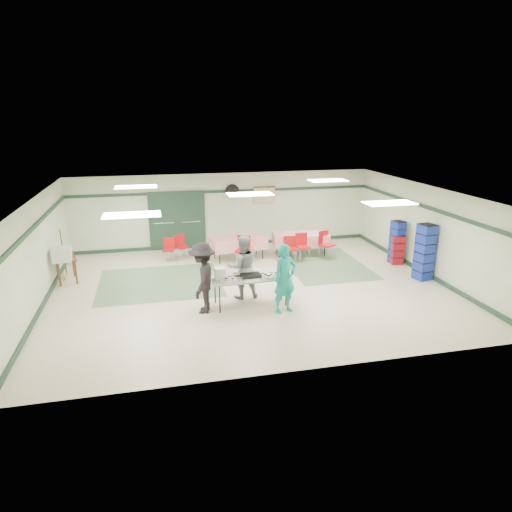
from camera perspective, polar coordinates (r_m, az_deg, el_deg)
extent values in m
plane|color=beige|center=(13.00, -0.70, -3.98)|extent=(11.00, 11.00, 0.00)
plane|color=white|center=(12.28, -0.75, 7.83)|extent=(11.00, 11.00, 0.00)
plane|color=beige|center=(16.88, -3.98, 5.75)|extent=(11.00, 0.00, 11.00)
plane|color=beige|center=(8.47, 5.76, -6.24)|extent=(11.00, 0.00, 11.00)
plane|color=beige|center=(12.66, -25.85, 0.09)|extent=(0.00, 9.00, 9.00)
plane|color=beige|center=(14.71, 20.73, 2.93)|extent=(0.00, 9.00, 9.00)
cube|color=#1E3727|center=(16.73, -4.01, 8.08)|extent=(11.00, 0.06, 0.10)
cube|color=#1E3727|center=(17.16, -3.87, 1.51)|extent=(11.00, 0.06, 0.12)
cube|color=#1E3727|center=(12.49, -26.13, 3.17)|extent=(0.06, 9.00, 0.10)
cube|color=#1E3727|center=(13.06, -24.98, -5.32)|extent=(0.06, 9.00, 0.12)
cube|color=#1E3727|center=(14.55, 20.93, 5.59)|extent=(0.06, 9.00, 0.10)
cube|color=#1E3727|center=(15.04, 20.12, -1.84)|extent=(0.06, 9.00, 0.12)
cube|color=#5A7958|center=(13.68, -11.91, -3.25)|extent=(3.50, 3.00, 0.01)
cube|color=#5A7958|center=(15.13, 8.50, -1.06)|extent=(2.50, 3.50, 0.01)
cube|color=gray|center=(16.70, -11.42, 4.26)|extent=(0.90, 0.06, 2.10)
cube|color=gray|center=(16.74, -8.16, 4.47)|extent=(0.90, 0.06, 2.10)
cube|color=#1E3727|center=(16.69, -9.80, 4.35)|extent=(2.00, 0.03, 2.15)
cylinder|color=black|center=(16.74, -2.97, 8.11)|extent=(0.50, 0.10, 0.50)
cube|color=#D6C386|center=(17.02, 1.06, 7.60)|extent=(0.80, 0.02, 0.60)
cube|color=#B1B1AC|center=(11.64, -0.73, -2.70)|extent=(2.03, 0.89, 0.04)
cylinder|color=black|center=(11.31, -4.55, -5.44)|extent=(0.04, 0.04, 0.72)
cylinder|color=black|center=(11.72, 3.77, -4.58)|extent=(0.04, 0.04, 0.72)
cylinder|color=black|center=(11.90, -5.14, -4.27)|extent=(0.04, 0.04, 0.72)
cylinder|color=black|center=(12.29, 2.79, -3.50)|extent=(0.04, 0.04, 0.72)
cube|color=silver|center=(11.64, 1.89, -2.53)|extent=(0.65, 0.50, 0.02)
cube|color=silver|center=(11.73, -1.34, -2.38)|extent=(0.56, 0.44, 0.02)
cube|color=silver|center=(11.40, -3.15, -3.00)|extent=(0.62, 0.48, 0.02)
cube|color=black|center=(11.60, -0.66, -2.45)|extent=(0.51, 0.33, 0.08)
cube|color=white|center=(11.46, -4.53, -2.18)|extent=(0.27, 0.25, 0.30)
imported|color=teal|center=(11.20, 3.62, -2.83)|extent=(0.74, 0.60, 1.75)
imported|color=gray|center=(12.06, -1.68, -1.39)|extent=(0.85, 0.67, 1.72)
imported|color=black|center=(11.25, -6.70, -2.75)|extent=(0.95, 1.28, 1.78)
cube|color=red|center=(15.91, 5.61, 2.74)|extent=(1.98, 1.06, 0.05)
cube|color=red|center=(15.96, 5.59, 2.08)|extent=(1.98, 1.08, 0.40)
cylinder|color=black|center=(15.58, 2.94, 1.03)|extent=(0.04, 0.04, 0.72)
cylinder|color=black|center=(15.88, 8.58, 1.18)|extent=(0.04, 0.04, 0.72)
cylinder|color=black|center=(16.18, 2.62, 1.66)|extent=(0.04, 0.04, 0.72)
cylinder|color=black|center=(16.47, 8.06, 1.79)|extent=(0.04, 0.04, 0.72)
cube|color=red|center=(15.37, -2.20, 2.29)|extent=(1.92, 1.04, 0.05)
cube|color=red|center=(15.42, -2.19, 1.61)|extent=(1.92, 1.06, 0.40)
cylinder|color=black|center=(14.98, -4.56, 0.33)|extent=(0.04, 0.04, 0.72)
cylinder|color=black|center=(15.45, 0.85, 0.92)|extent=(0.04, 0.04, 0.72)
cylinder|color=black|center=(15.54, -5.20, 0.94)|extent=(0.04, 0.04, 0.72)
cylinder|color=black|center=(16.00, 0.04, 1.49)|extent=(0.04, 0.04, 0.72)
cube|color=#B3100E|center=(15.35, 5.90, 1.13)|extent=(0.45, 0.45, 0.04)
cube|color=#B3100E|center=(15.46, 5.66, 2.15)|extent=(0.43, 0.07, 0.42)
cylinder|color=silver|center=(15.21, 5.53, 0.02)|extent=(0.02, 0.02, 0.45)
cylinder|color=silver|center=(15.34, 6.70, 0.13)|extent=(0.02, 0.02, 0.45)
cylinder|color=silver|center=(15.51, 5.05, 0.38)|extent=(0.02, 0.02, 0.45)
cylinder|color=silver|center=(15.63, 6.21, 0.49)|extent=(0.02, 0.02, 0.45)
cube|color=#B3100E|center=(15.23, 4.27, 0.88)|extent=(0.44, 0.44, 0.04)
cube|color=#B3100E|center=(15.33, 4.18, 1.82)|extent=(0.39, 0.09, 0.39)
cylinder|color=silver|center=(15.12, 3.77, -0.11)|extent=(0.02, 0.02, 0.41)
cylinder|color=silver|center=(15.17, 4.92, -0.08)|extent=(0.02, 0.02, 0.41)
cylinder|color=silver|center=(15.41, 3.59, 0.23)|extent=(0.02, 0.02, 0.41)
cylinder|color=silver|center=(15.46, 4.73, 0.26)|extent=(0.02, 0.02, 0.41)
cube|color=#B3100E|center=(15.64, 8.91, 1.37)|extent=(0.58, 0.58, 0.04)
cube|color=#B3100E|center=(15.71, 8.43, 2.37)|extent=(0.41, 0.22, 0.44)
cylinder|color=silver|center=(15.47, 8.88, 0.22)|extent=(0.02, 0.02, 0.46)
cylinder|color=silver|center=(15.72, 9.77, 0.45)|extent=(0.02, 0.02, 0.46)
cylinder|color=silver|center=(15.71, 7.96, 0.52)|extent=(0.02, 0.02, 0.46)
cylinder|color=silver|center=(15.95, 8.85, 0.74)|extent=(0.02, 0.02, 0.46)
cube|color=#B3100E|center=(14.83, -1.66, 0.69)|extent=(0.58, 0.58, 0.04)
cube|color=#B3100E|center=(14.95, -1.50, 1.79)|extent=(0.42, 0.21, 0.44)
cylinder|color=silver|center=(14.78, -2.46, -0.40)|extent=(0.02, 0.02, 0.46)
cylinder|color=silver|center=(14.71, -1.13, -0.48)|extent=(0.02, 0.02, 0.46)
cylinder|color=silver|center=(15.11, -2.15, 0.00)|extent=(0.02, 0.02, 0.46)
cylinder|color=silver|center=(15.03, -0.85, -0.08)|extent=(0.02, 0.02, 0.46)
cube|color=#B3100E|center=(15.62, -9.23, 1.11)|extent=(0.51, 0.51, 0.04)
cube|color=#B3100E|center=(15.71, -9.57, 1.99)|extent=(0.37, 0.20, 0.39)
cylinder|color=silver|center=(15.48, -9.41, 0.10)|extent=(0.02, 0.02, 0.40)
cylinder|color=silver|center=(15.63, -8.42, 0.31)|extent=(0.02, 0.02, 0.40)
cylinder|color=silver|center=(15.74, -9.95, 0.36)|extent=(0.02, 0.02, 0.40)
cylinder|color=silver|center=(15.88, -8.98, 0.56)|extent=(0.02, 0.02, 0.40)
cube|color=#B3100E|center=(15.42, -10.88, 0.72)|extent=(0.43, 0.43, 0.04)
cube|color=#B3100E|center=(15.52, -10.82, 1.61)|extent=(0.37, 0.11, 0.37)
cylinder|color=silver|center=(15.36, -11.46, -0.19)|extent=(0.02, 0.02, 0.38)
cylinder|color=silver|center=(15.31, -10.38, -0.18)|extent=(0.02, 0.02, 0.38)
cylinder|color=silver|center=(15.64, -11.28, 0.13)|extent=(0.02, 0.02, 0.38)
cylinder|color=silver|center=(15.59, -10.22, 0.14)|extent=(0.02, 0.02, 0.38)
cube|color=navy|center=(15.61, 17.18, 1.64)|extent=(0.44, 0.44, 1.43)
cube|color=#A51019|center=(15.63, 17.18, 0.80)|extent=(0.42, 0.42, 0.97)
cube|color=navy|center=(14.29, 20.32, 0.46)|extent=(0.50, 0.50, 1.69)
cube|color=brown|center=(14.38, -22.76, -0.23)|extent=(0.75, 0.97, 0.05)
cube|color=brown|center=(14.14, -23.37, -2.18)|extent=(0.05, 0.05, 0.70)
cube|color=brown|center=(14.16, -21.57, -1.93)|extent=(0.05, 0.05, 0.70)
cube|color=brown|center=(14.82, -23.57, -1.34)|extent=(0.05, 0.05, 0.70)
cube|color=brown|center=(14.84, -21.85, -1.11)|extent=(0.05, 0.05, 0.70)
cube|color=silver|center=(13.96, -23.11, 0.18)|extent=(0.53, 0.47, 0.39)
cylinder|color=brown|center=(14.64, -22.93, 0.30)|extent=(0.07, 0.24, 1.50)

